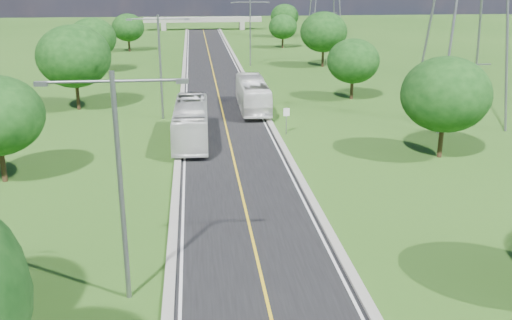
% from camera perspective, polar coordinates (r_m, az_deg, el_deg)
% --- Properties ---
extents(ground, '(260.00, 260.00, 0.00)m').
position_cam_1_polar(ground, '(71.86, -3.92, 7.14)').
color(ground, '#264E15').
rests_on(ground, ground).
extents(road, '(8.00, 150.00, 0.06)m').
position_cam_1_polar(road, '(77.76, -4.12, 7.99)').
color(road, black).
rests_on(road, ground).
extents(curb_left, '(0.50, 150.00, 0.22)m').
position_cam_1_polar(curb_left, '(77.70, -7.29, 7.94)').
color(curb_left, gray).
rests_on(curb_left, ground).
extents(curb_right, '(0.50, 150.00, 0.22)m').
position_cam_1_polar(curb_right, '(78.01, -0.97, 8.13)').
color(curb_right, gray).
rests_on(curb_right, ground).
extents(speed_limit_sign, '(0.55, 0.09, 2.40)m').
position_cam_1_polar(speed_limit_sign, '(50.60, 3.06, 4.36)').
color(speed_limit_sign, slate).
rests_on(speed_limit_sign, ground).
extents(overpass, '(30.00, 3.00, 3.20)m').
position_cam_1_polar(overpass, '(150.96, -5.33, 13.74)').
color(overpass, gray).
rests_on(overpass, ground).
extents(streetlight_near_left, '(5.90, 0.25, 10.00)m').
position_cam_1_polar(streetlight_near_left, '(23.98, -13.51, -0.96)').
color(streetlight_near_left, slate).
rests_on(streetlight_near_left, ground).
extents(streetlight_mid_left, '(5.90, 0.25, 10.00)m').
position_cam_1_polar(streetlight_mid_left, '(56.13, -9.59, 10.01)').
color(streetlight_mid_left, slate).
rests_on(streetlight_mid_left, ground).
extents(streetlight_far_right, '(5.90, 0.25, 10.00)m').
position_cam_1_polar(streetlight_far_right, '(89.28, -0.58, 13.16)').
color(streetlight_far_right, slate).
rests_on(streetlight_far_right, ground).
extents(tree_lc, '(7.56, 7.56, 8.79)m').
position_cam_1_polar(tree_lc, '(62.24, -17.75, 9.85)').
color(tree_lc, black).
rests_on(tree_lc, ground).
extents(tree_ld, '(6.72, 6.72, 7.82)m').
position_cam_1_polar(tree_ld, '(86.13, -16.04, 11.64)').
color(tree_ld, black).
rests_on(tree_ld, ground).
extents(tree_le, '(5.88, 5.88, 6.84)m').
position_cam_1_polar(tree_le, '(109.53, -12.68, 12.80)').
color(tree_le, black).
rests_on(tree_le, ground).
extents(tree_rb, '(6.72, 6.72, 7.82)m').
position_cam_1_polar(tree_rb, '(45.50, 18.43, 6.24)').
color(tree_rb, black).
rests_on(tree_rb, ground).
extents(tree_rc, '(5.88, 5.88, 6.84)m').
position_cam_1_polar(tree_rc, '(65.66, 9.70, 9.73)').
color(tree_rc, black).
rests_on(tree_rc, ground).
extents(tree_rd, '(7.14, 7.14, 8.30)m').
position_cam_1_polar(tree_rd, '(89.15, 6.78, 12.60)').
color(tree_rd, black).
rests_on(tree_rd, ground).
extents(tree_re, '(5.46, 5.46, 6.35)m').
position_cam_1_polar(tree_re, '(112.28, 2.71, 13.16)').
color(tree_re, black).
rests_on(tree_re, ground).
extents(tree_rf, '(6.30, 6.30, 7.33)m').
position_cam_1_polar(tree_rf, '(132.47, 2.88, 14.17)').
color(tree_rf, black).
rests_on(tree_rf, ground).
extents(bus_outbound, '(2.84, 11.69, 3.25)m').
position_cam_1_polar(bus_outbound, '(59.66, -0.34, 6.58)').
color(bus_outbound, white).
rests_on(bus_outbound, road).
extents(bus_inbound, '(3.04, 11.90, 3.30)m').
position_cam_1_polar(bus_inbound, '(48.45, -6.52, 3.79)').
color(bus_inbound, silver).
rests_on(bus_inbound, road).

